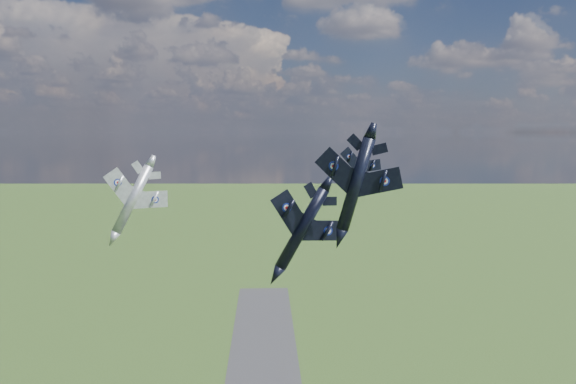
{
  "coord_description": "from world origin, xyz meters",
  "views": [
    {
      "loc": [
        0.94,
        -70.76,
        90.91
      ],
      "look_at": [
        4.39,
        12.69,
        82.03
      ],
      "focal_mm": 35.0,
      "sensor_mm": 36.0,
      "label": 1
    }
  ],
  "objects_px": {
    "jet_lead_navy": "(302,228)",
    "jet_right_navy": "(356,184)",
    "jet_left_silver": "(133,199)",
    "jet_high_navy": "(359,166)"
  },
  "relations": [
    {
      "from": "jet_high_navy",
      "to": "jet_lead_navy",
      "type": "bearing_deg",
      "value": -118.12
    },
    {
      "from": "jet_lead_navy",
      "to": "jet_high_navy",
      "type": "distance_m",
      "value": 36.65
    },
    {
      "from": "jet_left_silver",
      "to": "jet_right_navy",
      "type": "bearing_deg",
      "value": -49.4
    },
    {
      "from": "jet_high_navy",
      "to": "jet_left_silver",
      "type": "distance_m",
      "value": 43.65
    },
    {
      "from": "jet_lead_navy",
      "to": "jet_high_navy",
      "type": "height_order",
      "value": "jet_high_navy"
    },
    {
      "from": "jet_lead_navy",
      "to": "jet_right_navy",
      "type": "bearing_deg",
      "value": -48.63
    },
    {
      "from": "jet_right_navy",
      "to": "jet_left_silver",
      "type": "height_order",
      "value": "jet_right_navy"
    },
    {
      "from": "jet_right_navy",
      "to": "jet_left_silver",
      "type": "distance_m",
      "value": 36.38
    },
    {
      "from": "jet_right_navy",
      "to": "jet_high_navy",
      "type": "xyz_separation_m",
      "value": [
        6.89,
        38.72,
        -0.13
      ]
    },
    {
      "from": "jet_lead_navy",
      "to": "jet_right_navy",
      "type": "xyz_separation_m",
      "value": [
        6.24,
        -5.07,
        6.32
      ]
    }
  ]
}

